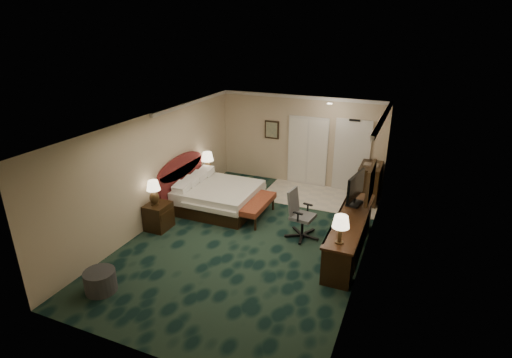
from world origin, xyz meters
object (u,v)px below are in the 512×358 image
at_px(ottoman, 100,281).
at_px(lamp_near, 154,193).
at_px(bed, 219,197).
at_px(desk_chair, 303,215).
at_px(lamp_far, 208,163).
at_px(nightstand_near, 159,216).
at_px(desk, 349,235).
at_px(tv, 355,189).
at_px(minibar, 369,183).
at_px(bed_bench, 257,210).
at_px(nightstand_far, 208,182).

bearing_deg(ottoman, lamp_near, 101.35).
height_order(bed, desk_chair, desk_chair).
bearing_deg(lamp_far, bed, -47.77).
relative_size(bed, nightstand_near, 3.08).
relative_size(desk, tv, 2.99).
height_order(lamp_near, minibar, lamp_near).
height_order(ottoman, desk_chair, desk_chair).
xyz_separation_m(bed, bed_bench, (1.17, -0.15, -0.07)).
xyz_separation_m(bed, minibar, (3.59, 2.04, 0.21)).
relative_size(nightstand_far, minibar, 0.51).
relative_size(nightstand_far, lamp_far, 0.80).
xyz_separation_m(nightstand_far, ottoman, (0.49, -4.91, -0.06)).
height_order(lamp_far, ottoman, lamp_far).
bearing_deg(minibar, lamp_far, -165.71).
bearing_deg(nightstand_near, lamp_near, -137.96).
height_order(bed, lamp_near, lamp_near).
distance_m(nightstand_far, desk_chair, 3.69).
bearing_deg(bed_bench, desk, -15.70).
relative_size(bed_bench, ottoman, 2.45).
distance_m(nightstand_far, bed_bench, 2.29).
relative_size(ottoman, desk_chair, 0.51).
relative_size(lamp_far, desk_chair, 0.59).
bearing_deg(bed, lamp_near, -117.95).
bearing_deg(desk, bed_bench, 163.65).
height_order(nightstand_near, minibar, minibar).
relative_size(ottoman, desk, 0.20).
distance_m(desk, tv, 1.05).
bearing_deg(desk_chair, bed, 174.10).
distance_m(ottoman, desk_chair, 4.42).
bearing_deg(tv, desk, -75.37).
relative_size(nightstand_near, desk_chair, 0.57).
relative_size(bed, ottoman, 3.42).
bearing_deg(tv, minibar, 98.33).
bearing_deg(nightstand_near, bed, 62.62).
distance_m(nightstand_near, lamp_near, 0.62).
bearing_deg(nightstand_far, bed, -47.26).
bearing_deg(desk_chair, lamp_far, 163.31).
xyz_separation_m(nightstand_near, minibar, (4.40, 3.60, 0.20)).
height_order(ottoman, minibar, minibar).
relative_size(nightstand_far, tv, 0.56).
relative_size(bed, bed_bench, 1.39).
height_order(nightstand_near, ottoman, nightstand_near).
distance_m(lamp_near, minibar, 5.75).
distance_m(lamp_near, bed_bench, 2.58).
bearing_deg(ottoman, nightstand_near, 100.33).
xyz_separation_m(bed, lamp_near, (-0.85, -1.60, 0.63)).
bearing_deg(nightstand_far, ottoman, -84.36).
relative_size(lamp_near, minibar, 0.58).
xyz_separation_m(bed_bench, tv, (2.36, -0.01, 0.95)).
xyz_separation_m(lamp_near, minibar, (4.44, 3.63, -0.42)).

